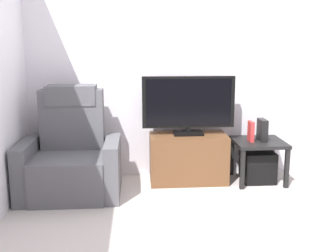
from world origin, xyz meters
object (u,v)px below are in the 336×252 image
(book_upright, at_px, (251,131))
(tv_stand, at_px, (188,158))
(side_table, at_px, (259,147))
(subwoofer_box, at_px, (258,166))
(game_console, at_px, (262,130))
(television, at_px, (189,104))
(recliner_armchair, at_px, (71,158))

(book_upright, bearing_deg, tv_stand, 173.57)
(tv_stand, distance_m, book_upright, 0.74)
(side_table, bearing_deg, subwoofer_box, -90.00)
(side_table, bearing_deg, game_console, 15.95)
(television, height_order, game_console, television)
(recliner_armchair, relative_size, side_table, 2.00)
(tv_stand, distance_m, game_console, 0.86)
(television, bearing_deg, tv_stand, -90.00)
(television, xyz_separation_m, book_upright, (0.67, -0.09, -0.29))
(recliner_armchair, relative_size, subwoofer_box, 3.19)
(side_table, bearing_deg, television, 174.49)
(television, bearing_deg, side_table, -5.51)
(tv_stand, bearing_deg, game_console, -3.23)
(side_table, bearing_deg, book_upright, -168.69)
(television, distance_m, subwoofer_box, 1.04)
(tv_stand, relative_size, game_console, 3.56)
(tv_stand, height_order, book_upright, book_upright)
(tv_stand, distance_m, television, 0.60)
(television, bearing_deg, recliner_armchair, -167.02)
(subwoofer_box, relative_size, book_upright, 1.54)
(side_table, xyz_separation_m, book_upright, (-0.10, -0.02, 0.18))
(recliner_armchair, height_order, game_console, recliner_armchair)
(television, xyz_separation_m, game_console, (0.80, -0.06, -0.28))
(television, xyz_separation_m, side_table, (0.77, -0.07, -0.47))
(recliner_armchair, height_order, side_table, recliner_armchair)
(subwoofer_box, bearing_deg, side_table, 90.00)
(tv_stand, xyz_separation_m, subwoofer_box, (0.77, -0.06, -0.09))
(tv_stand, bearing_deg, subwoofer_box, -4.12)
(television, height_order, subwoofer_box, television)
(tv_stand, height_order, game_console, game_console)
(subwoofer_box, xyz_separation_m, game_console, (0.04, 0.01, 0.41))
(subwoofer_box, bearing_deg, recliner_armchair, -174.04)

